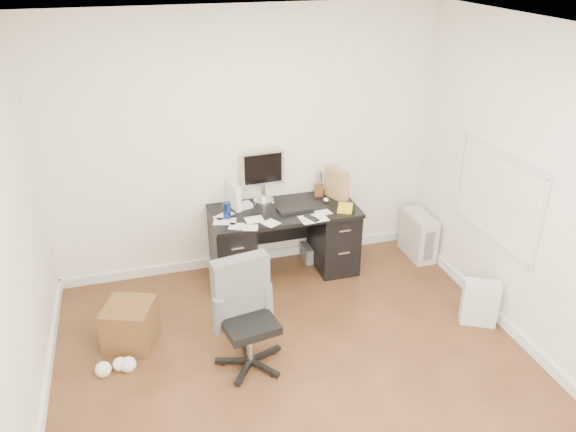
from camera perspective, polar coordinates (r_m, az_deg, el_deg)
name	(u,v)px	position (r m, az deg, el deg)	size (l,w,h in m)	color
ground	(304,382)	(4.74, 1.64, -16.50)	(4.00, 4.00, 0.00)	#442916
room_shell	(310,193)	(3.84, 2.28, 2.33)	(4.02, 4.02, 2.71)	white
desk	(284,239)	(5.86, -0.40, -2.39)	(1.50, 0.70, 0.75)	black
loose_papers	(266,214)	(5.61, -2.23, 0.24)	(1.10, 0.60, 0.00)	white
lcd_monitor	(263,176)	(5.77, -2.58, 4.05)	(0.45, 0.26, 0.56)	silver
keyboard	(301,208)	(5.69, 1.36, 0.79)	(0.49, 0.17, 0.03)	black
computer_mouse	(326,200)	(5.84, 3.89, 1.61)	(0.06, 0.06, 0.06)	silver
travel_mug	(227,210)	(5.52, -6.23, 0.57)	(0.07, 0.07, 0.17)	navy
white_binder	(234,196)	(5.69, -5.53, 2.01)	(0.11, 0.23, 0.27)	silver
magazine_file	(337,184)	(5.92, 4.98, 3.26)	(0.13, 0.27, 0.31)	#A37D4F
pen_cup	(319,184)	(5.97, 3.17, 3.31)	(0.11, 0.11, 0.27)	#572D19
yellow_book	(346,208)	(5.72, 5.89, 0.82)	(0.16, 0.20, 0.04)	yellow
paper_remote	(313,218)	(5.51, 2.61, -0.16)	(0.27, 0.22, 0.02)	white
office_chair	(249,318)	(4.60, -4.00, -10.29)	(0.54, 0.54, 0.96)	#565855
pc_tower	(418,235)	(6.42, 13.08, -1.90)	(0.22, 0.50, 0.50)	beige
shopping_bag	(480,303)	(5.51, 18.90, -8.34)	(0.32, 0.23, 0.43)	silver
wicker_basket	(130,325)	(5.16, -15.74, -10.59)	(0.40, 0.40, 0.40)	#4F3117
desk_printer	(316,252)	(6.27, 2.82, -3.64)	(0.29, 0.24, 0.17)	slate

